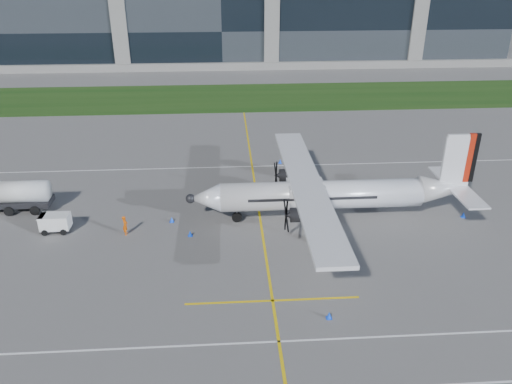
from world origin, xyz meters
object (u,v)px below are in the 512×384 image
safety_cone_tail (463,215)px  safety_cone_stbdwing (280,161)px  ground_crew_person (125,224)px  safety_cone_fwd (172,219)px  baggage_tug (55,223)px  safety_cone_portwing (329,315)px  safety_cone_nose_port (190,233)px  turboprop_aircraft (333,179)px  fuel_tanker_truck (4,196)px

safety_cone_tail → safety_cone_stbdwing: bearing=137.4°
ground_crew_person → safety_cone_stbdwing: ground_crew_person is taller
safety_cone_fwd → safety_cone_tail: bearing=-1.9°
baggage_tug → safety_cone_portwing: bearing=-31.2°
ground_crew_person → safety_cone_nose_port: (5.44, -0.65, -0.73)m
safety_cone_tail → safety_cone_portwing: 19.63m
safety_cone_nose_port → safety_cone_fwd: bearing=124.7°
baggage_tug → safety_cone_fwd: 9.76m
safety_cone_fwd → safety_cone_portwing: size_ratio=1.00×
safety_cone_tail → safety_cone_portwing: (-14.81, -12.88, 0.00)m
safety_cone_fwd → safety_cone_nose_port: (1.77, -2.55, 0.00)m
ground_crew_person → safety_cone_portwing: ground_crew_person is taller
turboprop_aircraft → baggage_tug: 24.01m
turboprop_aircraft → safety_cone_stbdwing: bearing=102.7°
safety_cone_nose_port → safety_cone_portwing: same height
baggage_tug → safety_cone_nose_port: baggage_tug is taller
safety_cone_fwd → safety_cone_stbdwing: same height
turboprop_aircraft → safety_cone_nose_port: (-12.33, -2.22, -3.64)m
baggage_tug → safety_cone_nose_port: (11.46, -1.58, -0.53)m
turboprop_aircraft → safety_cone_fwd: size_ratio=51.83×
ground_crew_person → safety_cone_portwing: size_ratio=3.93×
baggage_tug → safety_cone_tail: bearing=0.2°
baggage_tug → safety_cone_tail: (35.86, 0.13, -0.53)m
fuel_tanker_truck → turboprop_aircraft: bearing=-7.0°
fuel_tanker_truck → ground_crew_person: 12.88m
safety_cone_nose_port → fuel_tanker_truck: bearing=161.3°
safety_cone_stbdwing → fuel_tanker_truck: bearing=-159.8°
fuel_tanker_truck → safety_cone_tail: fuel_tanker_truck is taller
safety_cone_nose_port → safety_cone_tail: bearing=4.0°
safety_cone_portwing → safety_cone_tail: bearing=41.0°
safety_cone_fwd → safety_cone_stbdwing: (11.08, 13.05, 0.00)m
turboprop_aircraft → ground_crew_person: turboprop_aircraft is taller
baggage_tug → fuel_tanker_truck: bearing=143.6°
fuel_tanker_truck → ground_crew_person: (11.79, -5.18, -0.45)m
ground_crew_person → safety_cone_nose_port: size_ratio=3.93×
fuel_tanker_truck → safety_cone_portwing: size_ratio=15.23×
ground_crew_person → fuel_tanker_truck: bearing=66.3°
safety_cone_stbdwing → baggage_tug: bearing=-146.0°
turboprop_aircraft → ground_crew_person: (-17.77, -1.57, -2.90)m
turboprop_aircraft → fuel_tanker_truck: size_ratio=3.40×
ground_crew_person → safety_cone_tail: ground_crew_person is taller
baggage_tug → safety_cone_stbdwing: bearing=34.0°
ground_crew_person → safety_cone_portwing: 19.13m
safety_cone_stbdwing → safety_cone_tail: same height
fuel_tanker_truck → safety_cone_portwing: 31.77m
fuel_tanker_truck → baggage_tug: 7.19m
ground_crew_person → safety_cone_fwd: ground_crew_person is taller
baggage_tug → safety_cone_tail: baggage_tug is taller
safety_cone_fwd → safety_cone_nose_port: 3.10m
fuel_tanker_truck → safety_cone_stbdwing: fuel_tanker_truck is taller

